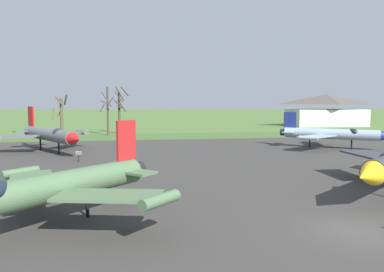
{
  "coord_description": "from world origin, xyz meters",
  "views": [
    {
      "loc": [
        -10.28,
        -15.23,
        6.01
      ],
      "look_at": [
        -4.74,
        17.29,
        3.0
      ],
      "focal_mm": 34.78,
      "sensor_mm": 36.0,
      "label": 1
    }
  ],
  "objects_px": {
    "visitor_building": "(326,110)",
    "jet_fighter_rear_right": "(49,134)",
    "jet_fighter_front_right": "(332,134)",
    "info_placard_rear_right": "(79,155)",
    "jet_fighter_rear_left": "(38,190)"
  },
  "relations": [
    {
      "from": "jet_fighter_rear_left",
      "to": "jet_fighter_rear_right",
      "type": "height_order",
      "value": "jet_fighter_rear_right"
    },
    {
      "from": "info_placard_rear_right",
      "to": "jet_fighter_rear_left",
      "type": "bearing_deg",
      "value": -87.61
    },
    {
      "from": "jet_fighter_rear_right",
      "to": "visitor_building",
      "type": "distance_m",
      "value": 71.56
    },
    {
      "from": "jet_fighter_front_right",
      "to": "jet_fighter_rear_right",
      "type": "height_order",
      "value": "jet_fighter_rear_right"
    },
    {
      "from": "info_placard_rear_right",
      "to": "visitor_building",
      "type": "height_order",
      "value": "visitor_building"
    },
    {
      "from": "jet_fighter_front_right",
      "to": "info_placard_rear_right",
      "type": "xyz_separation_m",
      "value": [
        -30.77,
        -5.96,
        -1.23
      ]
    },
    {
      "from": "visitor_building",
      "to": "jet_fighter_rear_right",
      "type": "bearing_deg",
      "value": -145.06
    },
    {
      "from": "jet_fighter_rear_left",
      "to": "info_placard_rear_right",
      "type": "distance_m",
      "value": 20.52
    },
    {
      "from": "jet_fighter_rear_right",
      "to": "jet_fighter_front_right",
      "type": "bearing_deg",
      "value": -3.76
    },
    {
      "from": "jet_fighter_rear_right",
      "to": "info_placard_rear_right",
      "type": "height_order",
      "value": "jet_fighter_rear_right"
    },
    {
      "from": "jet_fighter_front_right",
      "to": "info_placard_rear_right",
      "type": "distance_m",
      "value": 31.37
    },
    {
      "from": "info_placard_rear_right",
      "to": "visitor_building",
      "type": "xyz_separation_m",
      "value": [
        54.25,
        49.24,
        3.21
      ]
    },
    {
      "from": "jet_fighter_front_right",
      "to": "visitor_building",
      "type": "xyz_separation_m",
      "value": [
        23.48,
        43.28,
        1.98
      ]
    },
    {
      "from": "jet_fighter_rear_left",
      "to": "info_placard_rear_right",
      "type": "height_order",
      "value": "jet_fighter_rear_left"
    },
    {
      "from": "jet_fighter_rear_left",
      "to": "visitor_building",
      "type": "height_order",
      "value": "visitor_building"
    }
  ]
}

